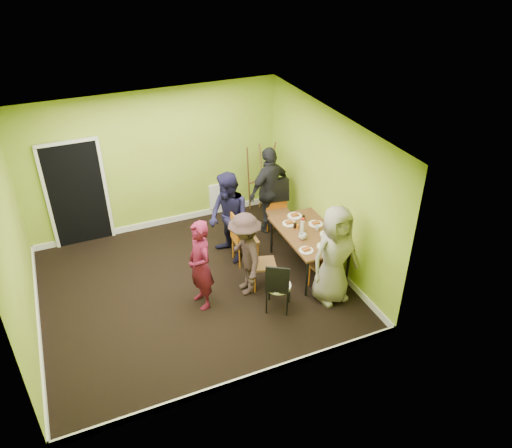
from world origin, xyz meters
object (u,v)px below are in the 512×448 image
(chair_bentwood, at_px, (278,285))
(person_left_far, at_px, (229,218))
(thermos, at_px, (302,226))
(person_left_near, at_px, (245,254))
(person_standing, at_px, (200,265))
(blue_bottle, at_px, (329,232))
(orange_bottle, at_px, (297,227))
(chair_left_far, at_px, (241,236))
(dining_table, at_px, (309,235))
(chair_back_end, at_px, (277,196))
(person_back_end, at_px, (270,190))
(chair_front_end, at_px, (327,265))
(person_front_end, at_px, (335,255))
(easel, at_px, (259,180))
(chair_left_near, at_px, (259,260))

(chair_bentwood, distance_m, person_left_far, 1.71)
(thermos, height_order, person_left_near, person_left_near)
(person_left_near, bearing_deg, person_standing, -83.03)
(blue_bottle, distance_m, orange_bottle, 0.60)
(person_left_near, bearing_deg, chair_left_far, 167.83)
(dining_table, relative_size, chair_back_end, 1.32)
(person_back_end, bearing_deg, chair_front_end, 70.82)
(person_left_near, distance_m, person_front_end, 1.43)
(dining_table, bearing_deg, orange_bottle, 123.30)
(thermos, height_order, orange_bottle, thermos)
(easel, relative_size, blue_bottle, 8.06)
(chair_left_far, relative_size, thermos, 4.15)
(chair_bentwood, relative_size, person_front_end, 0.55)
(thermos, relative_size, person_left_far, 0.14)
(chair_left_far, distance_m, person_left_near, 0.85)
(blue_bottle, height_order, person_left_far, person_left_far)
(blue_bottle, bearing_deg, chair_back_end, 98.45)
(dining_table, distance_m, chair_front_end, 0.72)
(person_standing, bearing_deg, orange_bottle, 93.83)
(dining_table, distance_m, person_front_end, 0.91)
(easel, bearing_deg, chair_bentwood, -108.11)
(easel, height_order, person_left_far, person_left_far)
(blue_bottle, xyz_separation_m, person_front_end, (-0.27, -0.62, 0.01))
(chair_front_end, bearing_deg, thermos, 86.74)
(person_left_far, bearing_deg, orange_bottle, 45.07)
(chair_left_near, xyz_separation_m, person_back_end, (0.93, 1.60, 0.34))
(chair_bentwood, distance_m, person_standing, 1.25)
(chair_left_near, bearing_deg, chair_back_end, 160.65)
(chair_bentwood, height_order, person_back_end, person_back_end)
(blue_bottle, distance_m, person_back_end, 1.77)
(chair_left_far, height_order, orange_bottle, chair_left_far)
(person_left_far, bearing_deg, person_standing, -53.25)
(person_standing, bearing_deg, person_left_far, 132.12)
(person_standing, bearing_deg, thermos, 89.81)
(person_left_far, bearing_deg, person_front_end, 19.96)
(person_left_near, bearing_deg, dining_table, 101.77)
(person_standing, distance_m, person_left_far, 1.35)
(dining_table, relative_size, chair_left_far, 1.50)
(chair_front_end, height_order, person_left_far, person_left_far)
(chair_left_far, xyz_separation_m, chair_back_end, (1.03, 0.67, 0.24))
(chair_left_near, height_order, chair_bentwood, chair_left_near)
(chair_front_end, distance_m, chair_bentwood, 0.98)
(chair_back_end, height_order, person_left_far, person_left_far)
(dining_table, bearing_deg, person_left_far, 144.45)
(chair_left_far, xyz_separation_m, orange_bottle, (0.90, -0.44, 0.22))
(dining_table, bearing_deg, chair_bentwood, -139.77)
(person_standing, height_order, person_back_end, person_back_end)
(chair_bentwood, bearing_deg, orange_bottle, 82.51)
(chair_back_end, distance_m, person_left_far, 1.26)
(chair_front_end, height_order, easel, easel)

